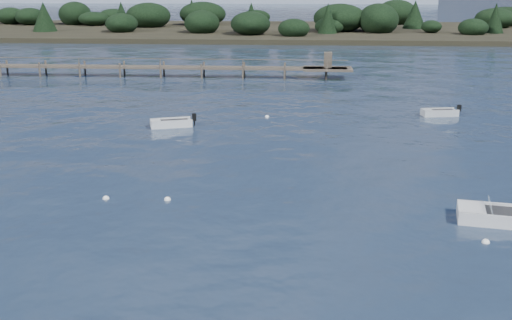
{
  "coord_description": "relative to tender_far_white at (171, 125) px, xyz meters",
  "views": [
    {
      "loc": [
        1.09,
        -18.09,
        10.33
      ],
      "look_at": [
        -1.08,
        14.0,
        1.0
      ],
      "focal_mm": 45.0,
      "sensor_mm": 36.0,
      "label": 1
    }
  ],
  "objects": [
    {
      "name": "ground",
      "position": [
        7.83,
        34.55,
        -0.16
      ],
      "size": [
        400.0,
        400.0,
        0.0
      ],
      "primitive_type": "plane",
      "color": "#162234",
      "rests_on": "ground"
    },
    {
      "name": "tender_far_white",
      "position": [
        0.0,
        0.0,
        0.0
      ],
      "size": [
        3.27,
        1.96,
        1.1
      ],
      "color": "silver",
      "rests_on": "ground"
    },
    {
      "name": "tender_far_grey_b",
      "position": [
        19.63,
        5.0,
        -0.01
      ],
      "size": [
        3.06,
        1.54,
        1.03
      ],
      "color": "#ADB2B4",
      "rests_on": "ground"
    },
    {
      "name": "buoy_b",
      "position": [
        16.51,
        -19.25,
        -0.16
      ],
      "size": [
        0.32,
        0.32,
        0.32
      ],
      "primitive_type": "sphere",
      "color": "white",
      "rests_on": "ground"
    },
    {
      "name": "buoy_c",
      "position": [
        -0.2,
        -15.15,
        -0.16
      ],
      "size": [
        0.32,
        0.32,
        0.32
      ],
      "primitive_type": "sphere",
      "color": "white",
      "rests_on": "ground"
    },
    {
      "name": "buoy_e",
      "position": [
        6.57,
        3.62,
        -0.16
      ],
      "size": [
        0.32,
        0.32,
        0.32
      ],
      "primitive_type": "sphere",
      "color": "white",
      "rests_on": "ground"
    },
    {
      "name": "buoy_extra_b",
      "position": [
        2.78,
        -15.11,
        -0.16
      ],
      "size": [
        0.32,
        0.32,
        0.32
      ],
      "primitive_type": "sphere",
      "color": "white",
      "rests_on": "ground"
    },
    {
      "name": "jetty",
      "position": [
        -13.91,
        22.55,
        0.83
      ],
      "size": [
        64.5,
        3.2,
        3.4
      ],
      "color": "#50473B",
      "rests_on": "ground"
    },
    {
      "name": "far_headland",
      "position": [
        32.83,
        74.55,
        1.81
      ],
      "size": [
        190.0,
        40.0,
        5.8
      ],
      "color": "black",
      "rests_on": "ground"
    },
    {
      "name": "distant_haze",
      "position": [
        -82.17,
        204.55,
        -0.16
      ],
      "size": [
        280.0,
        20.0,
        2.4
      ],
      "primitive_type": "cube",
      "color": "#8694A6",
      "rests_on": "ground"
    }
  ]
}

